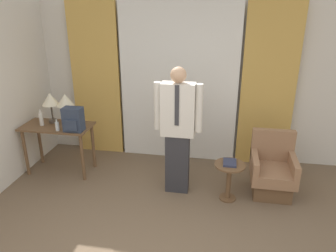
# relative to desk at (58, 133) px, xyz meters

# --- Properties ---
(wall_back) EXTENTS (10.00, 0.06, 2.70)m
(wall_back) POSITION_rel_desk_xyz_m (1.75, 0.97, 0.70)
(wall_back) COLOR silver
(wall_back) RESTS_ON ground_plane
(curtain_sheer_center) EXTENTS (1.91, 0.06, 2.58)m
(curtain_sheer_center) POSITION_rel_desk_xyz_m (1.75, 0.84, 0.64)
(curtain_sheer_center) COLOR white
(curtain_sheer_center) RESTS_ON ground_plane
(curtain_drape_left) EXTENTS (0.82, 0.06, 2.58)m
(curtain_drape_left) POSITION_rel_desk_xyz_m (0.35, 0.84, 0.64)
(curtain_drape_left) COLOR gold
(curtain_drape_left) RESTS_ON ground_plane
(curtain_drape_right) EXTENTS (0.82, 0.06, 2.58)m
(curtain_drape_right) POSITION_rel_desk_xyz_m (3.16, 0.84, 0.64)
(curtain_drape_right) COLOR gold
(curtain_drape_right) RESTS_ON ground_plane
(desk) EXTENTS (1.05, 0.54, 0.78)m
(desk) POSITION_rel_desk_xyz_m (0.00, 0.00, 0.00)
(desk) COLOR brown
(desk) RESTS_ON ground_plane
(table_lamp_left) EXTENTS (0.26, 0.26, 0.47)m
(table_lamp_left) POSITION_rel_desk_xyz_m (-0.12, 0.12, 0.49)
(table_lamp_left) COLOR #4C4238
(table_lamp_left) RESTS_ON desk
(table_lamp_right) EXTENTS (0.26, 0.26, 0.47)m
(table_lamp_right) POSITION_rel_desk_xyz_m (0.12, 0.12, 0.49)
(table_lamp_right) COLOR #4C4238
(table_lamp_right) RESTS_ON desk
(bottle_near_edge) EXTENTS (0.06, 0.06, 0.25)m
(bottle_near_edge) POSITION_rel_desk_xyz_m (-0.23, -0.03, 0.24)
(bottle_near_edge) COLOR silver
(bottle_near_edge) RESTS_ON desk
(bottle_by_lamp) EXTENTS (0.06, 0.06, 0.17)m
(bottle_by_lamp) POSITION_rel_desk_xyz_m (0.11, -0.19, 0.21)
(bottle_by_lamp) COLOR silver
(bottle_by_lamp) RESTS_ON desk
(backpack) EXTENTS (0.28, 0.21, 0.35)m
(backpack) POSITION_rel_desk_xyz_m (0.36, -0.15, 0.31)
(backpack) COLOR #2D384C
(backpack) RESTS_ON desk
(person) EXTENTS (0.65, 0.22, 1.80)m
(person) POSITION_rel_desk_xyz_m (1.91, -0.24, 0.34)
(person) COLOR #2D2D33
(person) RESTS_ON ground_plane
(armchair) EXTENTS (0.60, 0.64, 0.87)m
(armchair) POSITION_rel_desk_xyz_m (3.23, -0.05, -0.33)
(armchair) COLOR brown
(armchair) RESTS_ON ground_plane
(side_table) EXTENTS (0.41, 0.41, 0.54)m
(side_table) POSITION_rel_desk_xyz_m (2.63, -0.34, -0.28)
(side_table) COLOR brown
(side_table) RESTS_ON ground_plane
(book) EXTENTS (0.17, 0.23, 0.03)m
(book) POSITION_rel_desk_xyz_m (2.63, -0.33, -0.09)
(book) COLOR #2D334C
(book) RESTS_ON side_table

